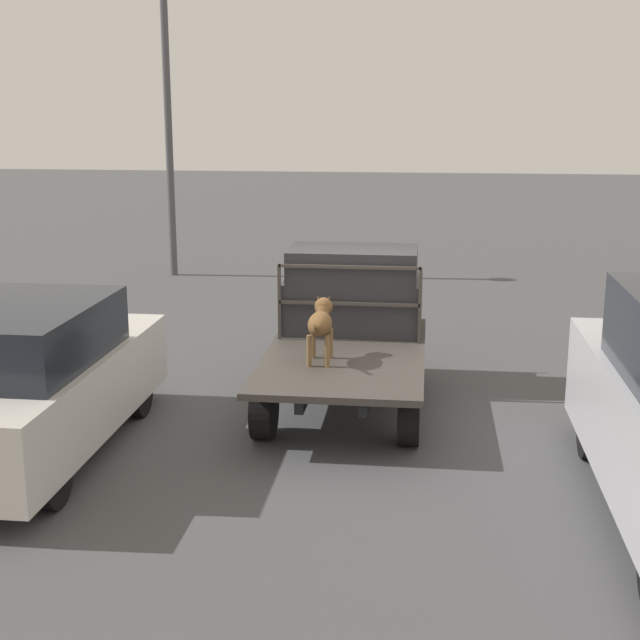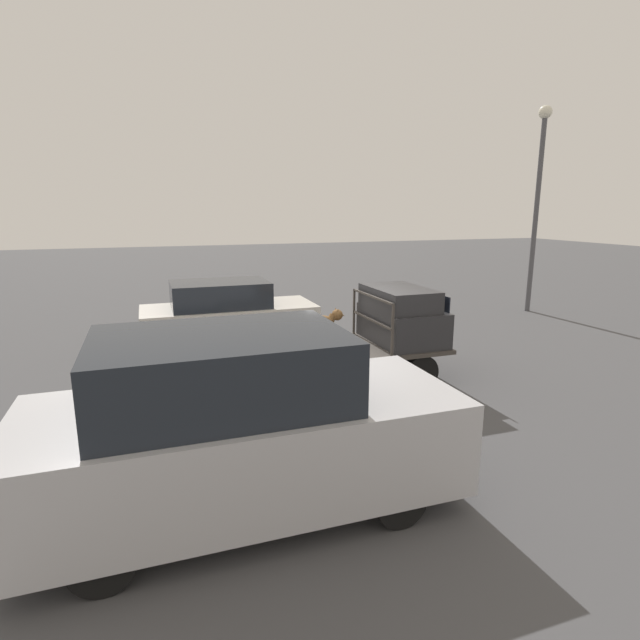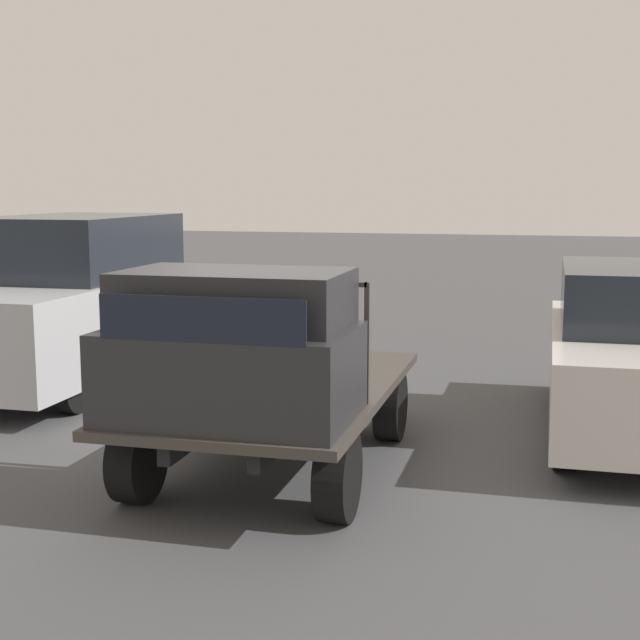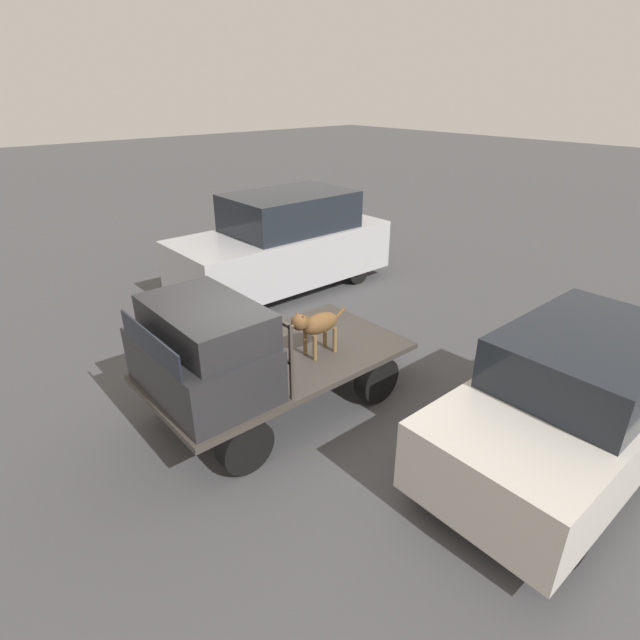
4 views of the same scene
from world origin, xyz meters
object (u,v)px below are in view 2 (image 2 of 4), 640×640
(parked_sedan, at_px, (227,316))
(light_pole_near, at_px, (539,186))
(flatbed_truck, at_px, (349,356))
(dog, at_px, (324,322))
(parked_pickup_far, at_px, (240,427))

(parked_sedan, bearing_deg, light_pole_near, 6.93)
(flatbed_truck, relative_size, dog, 3.64)
(light_pole_near, bearing_deg, parked_pickup_far, -143.86)
(parked_sedan, xyz_separation_m, parked_pickup_far, (-0.92, -6.91, 0.18))
(flatbed_truck, xyz_separation_m, light_pole_near, (8.56, 4.68, 3.62))
(parked_pickup_far, bearing_deg, parked_sedan, 71.35)
(flatbed_truck, height_order, parked_pickup_far, parked_pickup_far)
(flatbed_truck, height_order, parked_sedan, parked_sedan)
(flatbed_truck, bearing_deg, parked_sedan, 120.71)
(flatbed_truck, relative_size, light_pole_near, 0.55)
(flatbed_truck, xyz_separation_m, parked_pickup_far, (-2.85, -3.66, 0.48))
(parked_sedan, relative_size, light_pole_near, 0.63)
(parked_sedan, distance_m, parked_pickup_far, 6.97)
(parked_sedan, distance_m, light_pole_near, 11.10)
(flatbed_truck, bearing_deg, parked_pickup_far, -127.91)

